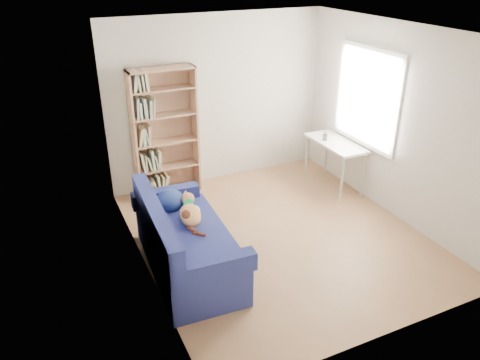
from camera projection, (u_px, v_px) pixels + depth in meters
name	position (u px, v px, depth m)	size (l,w,h in m)	color
ground	(279.00, 235.00, 6.17)	(4.00, 4.00, 0.00)	#9A6B45
room_shell	(289.00, 115.00, 5.51)	(3.54, 4.04, 2.62)	silver
sofa	(184.00, 243.00, 5.40)	(0.96, 1.87, 0.90)	navy
bookshelf	(165.00, 138.00, 6.92)	(0.96, 0.30, 1.92)	tan
desk	(335.00, 147.00, 7.19)	(0.49, 1.06, 0.75)	white
pen_cup	(325.00, 137.00, 7.19)	(0.08, 0.08, 0.15)	white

